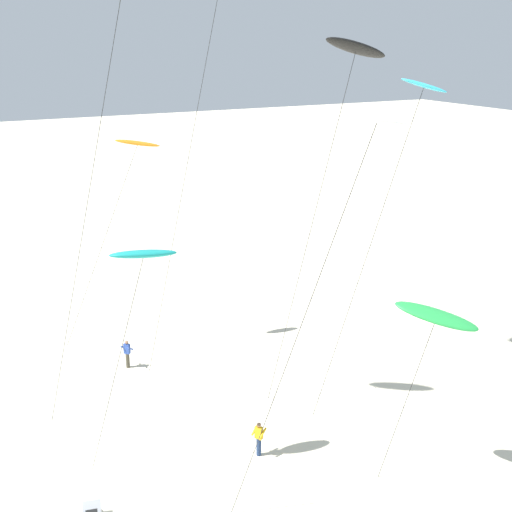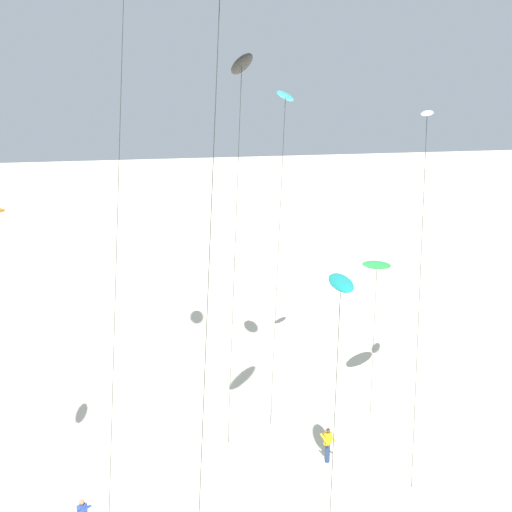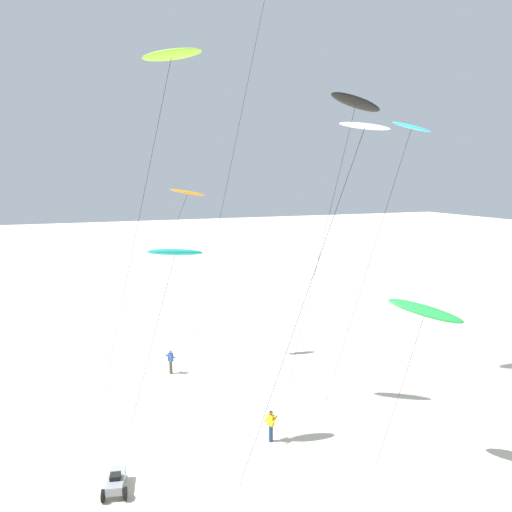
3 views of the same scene
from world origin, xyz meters
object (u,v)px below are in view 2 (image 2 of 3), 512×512
object	(u,v)px
kite_green	(377,265)
kite_cyan	(285,104)
kite_black	(242,66)
kite_flyer_middle	(328,444)
kite_white	(427,121)
kite_teal	(341,284)

from	to	relation	value
kite_green	kite_cyan	distance (m)	9.45
kite_green	kite_black	world-z (taller)	kite_black
kite_black	kite_flyer_middle	distance (m)	17.65
kite_cyan	kite_green	bearing A→B (deg)	-26.03
kite_white	kite_flyer_middle	distance (m)	14.90
kite_black	kite_white	distance (m)	8.80
kite_white	kite_teal	bearing A→B (deg)	-134.45
kite_green	kite_teal	world-z (taller)	kite_teal
kite_teal	kite_cyan	bearing A→B (deg)	83.94
kite_teal	kite_black	size ratio (longest dim) A/B	0.56
kite_black	kite_teal	bearing A→B (deg)	-83.01
kite_teal	kite_white	size ratio (longest dim) A/B	0.65
kite_teal	kite_flyer_middle	xyz separation A→B (m)	(1.29, 4.41, -8.89)
kite_black	kite_flyer_middle	world-z (taller)	kite_black
kite_green	kite_flyer_middle	bearing A→B (deg)	-128.39
kite_cyan	kite_white	size ratio (longest dim) A/B	1.05
kite_teal	kite_flyer_middle	distance (m)	10.01
kite_cyan	kite_flyer_middle	xyz separation A→B (m)	(0.01, -7.70, -14.62)
kite_teal	kite_flyer_middle	bearing A→B (deg)	73.67
kite_teal	kite_cyan	world-z (taller)	kite_cyan
kite_white	kite_flyer_middle	size ratio (longest dim) A/B	9.29
kite_black	kite_flyer_middle	xyz separation A→B (m)	(2.57, -6.04, -16.38)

